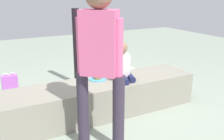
{
  "coord_description": "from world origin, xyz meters",
  "views": [
    {
      "loc": [
        -1.26,
        -2.67,
        1.48
      ],
      "look_at": [
        -0.01,
        -0.33,
        0.66
      ],
      "focal_mm": 41.13,
      "sensor_mm": 36.0,
      "label": 1
    }
  ],
  "objects_px": {
    "adult_standing": "(100,54)",
    "cake_plate": "(98,78)",
    "gift_bag": "(10,85)",
    "water_bottle_near_gift": "(37,100)",
    "child_seated": "(122,63)",
    "cake_box_white": "(127,73)",
    "handbag_black_leather": "(103,81)"
  },
  "relations": [
    {
      "from": "child_seated",
      "to": "cake_box_white",
      "type": "bearing_deg",
      "value": 55.54
    },
    {
      "from": "cake_plate",
      "to": "adult_standing",
      "type": "bearing_deg",
      "value": -113.23
    },
    {
      "from": "child_seated",
      "to": "water_bottle_near_gift",
      "type": "bearing_deg",
      "value": 149.94
    },
    {
      "from": "gift_bag",
      "to": "water_bottle_near_gift",
      "type": "relative_size",
      "value": 1.49
    },
    {
      "from": "cake_plate",
      "to": "handbag_black_leather",
      "type": "bearing_deg",
      "value": 59.51
    },
    {
      "from": "cake_plate",
      "to": "handbag_black_leather",
      "type": "relative_size",
      "value": 0.69
    },
    {
      "from": "child_seated",
      "to": "cake_plate",
      "type": "height_order",
      "value": "child_seated"
    },
    {
      "from": "water_bottle_near_gift",
      "to": "cake_box_white",
      "type": "relative_size",
      "value": 0.71
    },
    {
      "from": "child_seated",
      "to": "adult_standing",
      "type": "height_order",
      "value": "adult_standing"
    },
    {
      "from": "cake_box_white",
      "to": "child_seated",
      "type": "bearing_deg",
      "value": -124.46
    },
    {
      "from": "cake_plate",
      "to": "cake_box_white",
      "type": "bearing_deg",
      "value": 43.31
    },
    {
      "from": "gift_bag",
      "to": "cake_box_white",
      "type": "relative_size",
      "value": 1.06
    },
    {
      "from": "cake_plate",
      "to": "handbag_black_leather",
      "type": "distance_m",
      "value": 0.83
    },
    {
      "from": "handbag_black_leather",
      "to": "adult_standing",
      "type": "bearing_deg",
      "value": -116.71
    },
    {
      "from": "cake_plate",
      "to": "cake_box_white",
      "type": "relative_size",
      "value": 0.67
    },
    {
      "from": "handbag_black_leather",
      "to": "cake_box_white",
      "type": "bearing_deg",
      "value": 26.11
    },
    {
      "from": "adult_standing",
      "to": "handbag_black_leather",
      "type": "xyz_separation_m",
      "value": [
        0.72,
        1.43,
        -0.83
      ]
    },
    {
      "from": "adult_standing",
      "to": "cake_plate",
      "type": "height_order",
      "value": "adult_standing"
    },
    {
      "from": "gift_bag",
      "to": "handbag_black_leather",
      "type": "relative_size",
      "value": 1.08
    },
    {
      "from": "water_bottle_near_gift",
      "to": "child_seated",
      "type": "bearing_deg",
      "value": -30.06
    },
    {
      "from": "adult_standing",
      "to": "cake_box_white",
      "type": "xyz_separation_m",
      "value": [
        1.37,
        1.75,
        -0.89
      ]
    },
    {
      "from": "child_seated",
      "to": "gift_bag",
      "type": "bearing_deg",
      "value": 135.9
    },
    {
      "from": "adult_standing",
      "to": "cake_plate",
      "type": "distance_m",
      "value": 0.98
    },
    {
      "from": "gift_bag",
      "to": "cake_box_white",
      "type": "bearing_deg",
      "value": -1.65
    },
    {
      "from": "gift_bag",
      "to": "cake_box_white",
      "type": "height_order",
      "value": "gift_bag"
    },
    {
      "from": "cake_plate",
      "to": "cake_box_white",
      "type": "distance_m",
      "value": 1.48
    },
    {
      "from": "adult_standing",
      "to": "cake_plate",
      "type": "bearing_deg",
      "value": 66.77
    },
    {
      "from": "cake_plate",
      "to": "child_seated",
      "type": "bearing_deg",
      "value": -26.19
    },
    {
      "from": "water_bottle_near_gift",
      "to": "handbag_black_leather",
      "type": "relative_size",
      "value": 0.72
    },
    {
      "from": "water_bottle_near_gift",
      "to": "cake_box_white",
      "type": "bearing_deg",
      "value": 17.81
    },
    {
      "from": "adult_standing",
      "to": "water_bottle_near_gift",
      "type": "distance_m",
      "value": 1.5
    },
    {
      "from": "cake_box_white",
      "to": "water_bottle_near_gift",
      "type": "bearing_deg",
      "value": -162.19
    }
  ]
}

